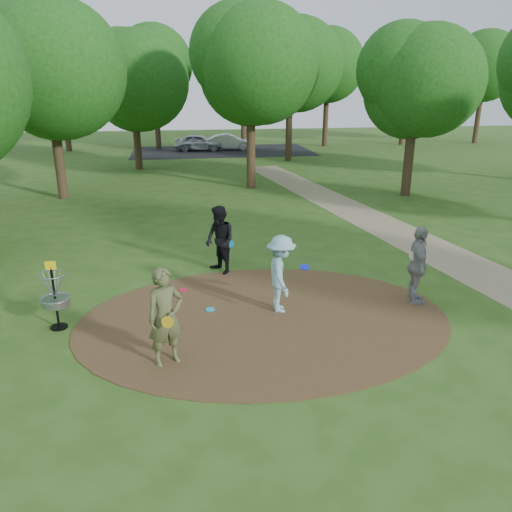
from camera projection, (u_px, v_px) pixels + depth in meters
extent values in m
plane|color=#2D5119|center=(265.00, 319.00, 11.28)|extent=(100.00, 100.00, 0.00)
cylinder|color=#47301C|center=(265.00, 319.00, 11.28)|extent=(8.40, 8.40, 0.02)
cube|color=#8C7A5B|center=(477.00, 271.00, 14.14)|extent=(7.55, 39.89, 0.01)
cube|color=black|center=(222.00, 151.00, 39.57)|extent=(14.00, 8.00, 0.01)
imported|color=brown|center=(166.00, 317.00, 9.20)|extent=(0.82, 0.68, 1.92)
cylinder|color=gold|center=(167.00, 322.00, 8.89)|extent=(0.22, 0.11, 0.22)
imported|color=#83B9C4|center=(281.00, 274.00, 11.42)|extent=(0.74, 1.22, 1.83)
cylinder|color=#0D17DF|center=(305.00, 267.00, 11.41)|extent=(0.23, 0.23, 0.08)
imported|color=black|center=(220.00, 240.00, 13.76)|extent=(1.07, 1.15, 1.90)
cylinder|color=#0D8EEC|center=(230.00, 244.00, 13.81)|extent=(0.22, 0.06, 0.22)
imported|color=gray|center=(418.00, 266.00, 11.81)|extent=(0.72, 1.20, 1.92)
cylinder|color=white|center=(414.00, 256.00, 11.66)|extent=(0.22, 0.06, 0.22)
cylinder|color=#1BAED9|center=(210.00, 309.00, 11.69)|extent=(0.22, 0.22, 0.02)
cylinder|color=red|center=(183.00, 290.00, 12.80)|extent=(0.22, 0.22, 0.02)
imported|color=#B4B6BD|center=(199.00, 142.00, 39.58)|extent=(3.97, 2.03, 1.29)
imported|color=#A3A3AA|center=(229.00, 142.00, 39.97)|extent=(3.86, 1.52, 1.25)
cylinder|color=black|center=(55.00, 299.00, 10.65)|extent=(0.05, 0.05, 1.35)
cylinder|color=black|center=(59.00, 327.00, 10.87)|extent=(0.36, 0.36, 0.04)
cylinder|color=gray|center=(56.00, 302.00, 10.67)|extent=(0.60, 0.60, 0.16)
torus|color=gray|center=(55.00, 298.00, 10.65)|extent=(0.63, 0.63, 0.03)
torus|color=gray|center=(52.00, 274.00, 10.47)|extent=(0.58, 0.58, 0.02)
cube|color=yellow|center=(50.00, 265.00, 10.40)|extent=(0.22, 0.02, 0.18)
cylinder|color=#332316|center=(59.00, 157.00, 22.65)|extent=(0.44, 0.44, 3.80)
sphere|color=#194713|center=(48.00, 74.00, 21.50)|extent=(5.93, 5.93, 5.93)
cylinder|color=#332316|center=(251.00, 146.00, 24.90)|extent=(0.44, 0.44, 4.18)
sphere|color=#194713|center=(251.00, 69.00, 23.71)|extent=(5.61, 5.61, 5.61)
cylinder|color=#332316|center=(409.00, 157.00, 23.26)|extent=(0.44, 0.44, 3.61)
sphere|color=#194713|center=(416.00, 86.00, 22.23)|extent=(4.87, 4.87, 4.87)
cylinder|color=#332316|center=(137.00, 141.00, 30.63)|extent=(0.44, 0.44, 3.42)
sphere|color=#194713|center=(133.00, 84.00, 29.55)|extent=(5.84, 5.84, 5.84)
cylinder|color=#332316|center=(289.00, 128.00, 33.87)|extent=(0.44, 0.44, 4.37)
sphere|color=#194713|center=(290.00, 68.00, 32.62)|extent=(6.01, 6.01, 6.01)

